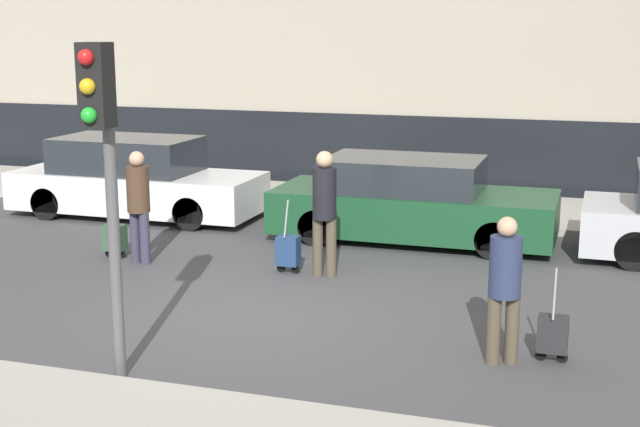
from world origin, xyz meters
The scene contains 11 objects.
ground_plane centered at (0.00, 0.00, 0.00)m, with size 80.00×80.00×0.00m, color #424244.
sidewalk_far centered at (0.00, 7.00, 0.06)m, with size 28.00×3.00×0.12m.
parked_car_0 centered at (-4.33, 4.75, 0.69)m, with size 4.69×1.72×1.48m.
parked_car_1 centered at (1.02, 4.48, 0.65)m, with size 4.64×1.85×1.38m.
pedestrian_left centered at (-2.56, 1.78, 0.97)m, with size 0.34×0.34×1.71m.
trolley_left centered at (-3.09, 1.93, 0.32)m, with size 0.34×0.29×1.06m.
pedestrian_center centered at (0.31, 1.96, 1.04)m, with size 0.35×0.34×1.81m.
trolley_center centered at (-0.24, 1.95, 0.33)m, with size 0.34×0.29×1.09m.
pedestrian_right centered at (3.13, -0.66, 0.90)m, with size 0.34×0.34×1.60m.
trolley_right centered at (3.64, -0.45, 0.31)m, with size 0.34×0.29×1.04m.
traffic_light centered at (-0.56, -2.37, 2.43)m, with size 0.28×0.47×3.39m.
Camera 1 is at (4.05, -9.81, 3.56)m, focal length 50.00 mm.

